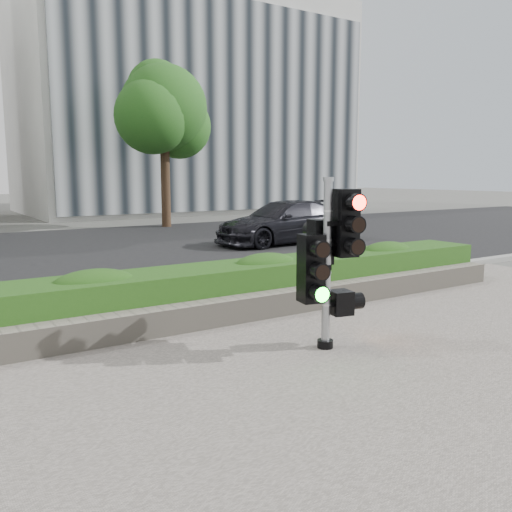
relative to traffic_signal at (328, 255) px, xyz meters
name	(u,v)px	position (x,y,z in m)	size (l,w,h in m)	color
ground	(283,372)	(-0.89, -0.34, -1.14)	(120.00, 120.00, 0.00)	#51514C
sidewalk	(501,483)	(-0.89, -2.84, -1.12)	(16.00, 11.00, 0.03)	#9E9389
road	(56,255)	(-0.89, 9.66, -1.13)	(60.00, 13.00, 0.02)	black
curb	(162,306)	(-0.89, 2.81, -1.08)	(60.00, 0.25, 0.12)	gray
stone_wall	(200,315)	(-0.89, 1.56, -0.94)	(12.00, 0.32, 0.34)	gray
hedge	(179,294)	(-0.89, 2.21, -0.77)	(12.00, 1.00, 0.68)	#407A25
building_right	(185,106)	(10.11, 24.66, 4.86)	(18.00, 10.00, 12.00)	#B7B7B2
tree_right	(163,111)	(4.60, 15.21, 3.35)	(4.10, 3.58, 6.53)	black
traffic_signal	(328,255)	(0.00, 0.00, 0.00)	(0.72, 0.57, 2.00)	black
car_dark	(284,222)	(5.42, 8.35, -0.48)	(1.78, 4.38, 1.27)	black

